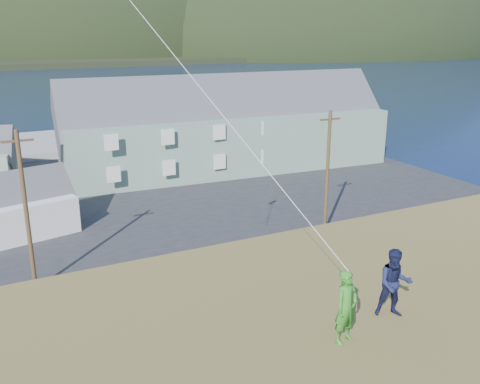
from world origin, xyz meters
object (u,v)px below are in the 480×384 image
object	(u,v)px
kite_flyer_green	(346,307)
lodge	(227,126)
kite_flyer_navy	(395,283)
shed_white	(22,206)

from	to	relation	value
kite_flyer_green	lodge	bearing A→B (deg)	55.14
kite_flyer_navy	kite_flyer_green	bearing A→B (deg)	-139.38
lodge	shed_white	world-z (taller)	lodge
kite_flyer_green	shed_white	bearing A→B (deg)	85.99
lodge	shed_white	distance (m)	23.40
lodge	kite_flyer_navy	distance (m)	42.57
lodge	kite_flyer_navy	bearing A→B (deg)	-105.70
lodge	shed_white	size ratio (longest dim) A/B	4.31
shed_white	kite_flyer_green	world-z (taller)	kite_flyer_green
lodge	kite_flyer_navy	world-z (taller)	lodge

